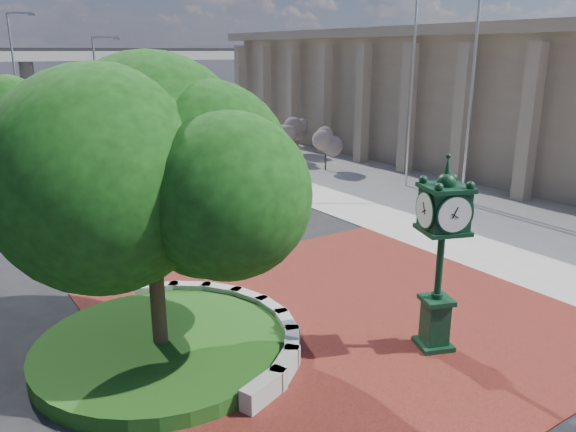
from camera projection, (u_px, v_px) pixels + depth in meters
The scene contains 17 objects.
ground at pixel (323, 306), 16.47m from camera, with size 200.00×200.00×0.00m, color black.
plaza at pixel (345, 318), 15.67m from camera, with size 12.00×12.00×0.04m, color maroon.
sidewalk at pixel (434, 177), 33.03m from camera, with size 20.00×50.00×0.04m, color #9E9B93.
planter_wall at pixel (243, 321), 14.93m from camera, with size 2.96×6.77×0.54m.
grass_bed at pixel (161, 348), 13.72m from camera, with size 6.10×6.10×0.40m, color #164614.
civic_building at pixel (494, 95), 37.49m from camera, with size 17.35×44.00×8.60m.
tree_planter at pixel (151, 210), 12.72m from camera, with size 5.20×5.20×6.33m.
tree_street at pixel (37, 134), 27.66m from camera, with size 4.40×4.40×5.45m.
post_clock at pixel (441, 248), 13.39m from camera, with size 1.25×1.25×4.86m.
parked_car at pixel (52, 127), 48.34m from camera, with size 2.04×5.06×1.72m, color #621C0E.
flagpole_a at pixel (412, 78), 29.22m from camera, with size 1.77×0.34×11.37m.
flagpole_b at pixel (473, 80), 25.64m from camera, with size 1.79×0.32×11.49m.
street_lamp_near at pixel (100, 89), 37.15m from camera, with size 1.73×0.80×8.08m.
street_lamp_far at pixel (17, 65), 47.04m from camera, with size 2.17×1.08×10.21m.
shrub_near at pixel (326, 145), 34.53m from camera, with size 1.20×1.20×2.20m.
shrub_mid at pixel (285, 137), 37.64m from camera, with size 1.20×1.20×2.20m.
shrub_far at pixel (295, 132), 40.25m from camera, with size 1.20×1.20×2.20m.
Camera 1 is at (-9.32, -11.86, 7.20)m, focal length 35.00 mm.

